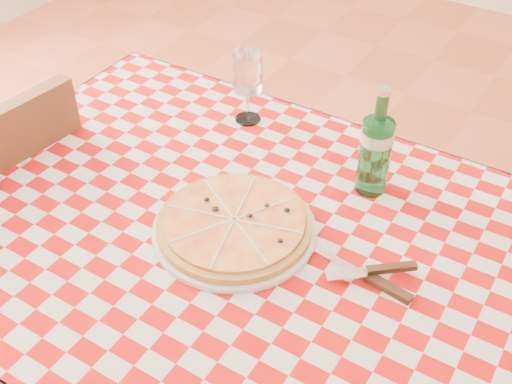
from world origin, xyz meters
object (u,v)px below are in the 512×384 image
at_px(water_bottle, 377,141).
at_px(dining_table, 249,275).
at_px(wine_glass, 248,88).
at_px(pizza_plate, 234,224).
at_px(chair_far, 4,234).

bearing_deg(water_bottle, dining_table, -117.50).
xyz_separation_m(water_bottle, wine_glass, (-0.34, 0.08, -0.03)).
bearing_deg(pizza_plate, water_bottle, 57.08).
distance_m(dining_table, pizza_plate, 0.12).
relative_size(dining_table, chair_far, 1.36).
xyz_separation_m(pizza_plate, wine_glass, (-0.18, 0.33, 0.06)).
bearing_deg(chair_far, water_bottle, -151.09).
bearing_deg(wine_glass, pizza_plate, -61.52).
xyz_separation_m(chair_far, pizza_plate, (0.62, 0.08, 0.27)).
height_order(pizza_plate, wine_glass, wine_glass).
bearing_deg(water_bottle, chair_far, -157.10).
height_order(chair_far, pizza_plate, chair_far).
relative_size(pizza_plate, wine_glass, 1.82).
relative_size(water_bottle, wine_glass, 1.37).
xyz_separation_m(chair_far, wine_glass, (0.44, 0.41, 0.34)).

